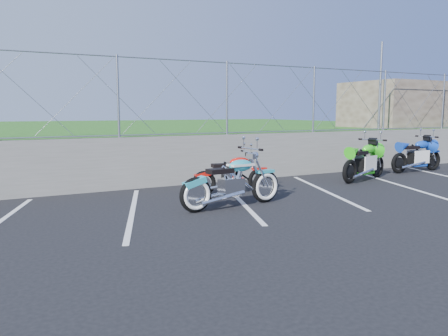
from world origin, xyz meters
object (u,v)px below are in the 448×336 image
cruiser_turquoise (233,184)px  naked_orange (233,176)px  sportbike_green (365,163)px  sportbike_blue (417,157)px

cruiser_turquoise → naked_orange: bearing=55.4°
naked_orange → cruiser_turquoise: bearing=-111.6°
cruiser_turquoise → naked_orange: 1.48m
naked_orange → sportbike_green: sportbike_green is taller
cruiser_turquoise → sportbike_green: cruiser_turquoise is taller
naked_orange → sportbike_blue: sportbike_blue is taller
sportbike_blue → sportbike_green: bearing=-168.7°
cruiser_turquoise → naked_orange: size_ratio=1.21×
cruiser_turquoise → sportbike_blue: 7.98m
sportbike_green → sportbike_blue: bearing=-6.2°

